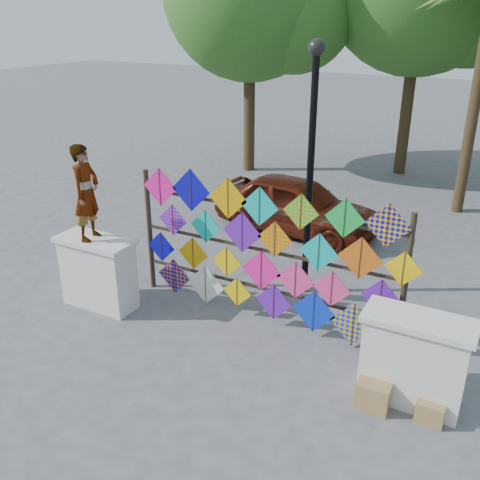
{
  "coord_description": "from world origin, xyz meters",
  "views": [
    {
      "loc": [
        3.45,
        -6.39,
        4.83
      ],
      "look_at": [
        -0.31,
        0.6,
        1.44
      ],
      "focal_mm": 40.0,
      "sensor_mm": 36.0,
      "label": 1
    }
  ],
  "objects_px": {
    "kite_rack": "(265,254)",
    "vendor_woman": "(86,193)",
    "lamppost": "(311,150)",
    "sedan": "(296,205)"
  },
  "relations": [
    {
      "from": "kite_rack",
      "to": "vendor_woman",
      "type": "distance_m",
      "value": 3.11
    },
    {
      "from": "vendor_woman",
      "to": "lamppost",
      "type": "bearing_deg",
      "value": -64.9
    },
    {
      "from": "vendor_woman",
      "to": "sedan",
      "type": "relative_size",
      "value": 0.41
    },
    {
      "from": "kite_rack",
      "to": "vendor_woman",
      "type": "bearing_deg",
      "value": -161.85
    },
    {
      "from": "kite_rack",
      "to": "lamppost",
      "type": "xyz_separation_m",
      "value": [
        0.22,
        1.27,
        1.47
      ]
    },
    {
      "from": "sedan",
      "to": "vendor_woman",
      "type": "bearing_deg",
      "value": 165.72
    },
    {
      "from": "lamppost",
      "to": "vendor_woman",
      "type": "bearing_deg",
      "value": -144.32
    },
    {
      "from": "kite_rack",
      "to": "sedan",
      "type": "bearing_deg",
      "value": 105.34
    },
    {
      "from": "kite_rack",
      "to": "sedan",
      "type": "xyz_separation_m",
      "value": [
        -1.08,
        3.95,
        -0.55
      ]
    },
    {
      "from": "sedan",
      "to": "lamppost",
      "type": "distance_m",
      "value": 3.61
    }
  ]
}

